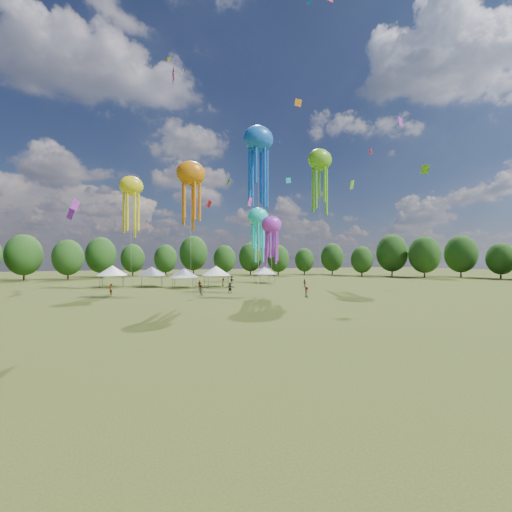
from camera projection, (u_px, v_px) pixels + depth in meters
name	position (u px, v px, depth m)	size (l,w,h in m)	color
ground	(402.00, 374.00, 16.09)	(300.00, 300.00, 0.00)	#384416
spectator_near	(201.00, 290.00, 49.82)	(0.78, 0.60, 1.60)	gray
spectators_far	(235.00, 285.00, 59.66)	(35.53, 28.57, 1.74)	gray
festival_tents	(183.00, 271.00, 66.40)	(38.13, 12.26, 4.28)	#47474C
show_kites	(262.00, 177.00, 60.41)	(44.43, 24.68, 30.33)	orange
small_kites	(210.00, 116.00, 54.57)	(77.37, 58.71, 41.31)	orange
treeline	(180.00, 255.00, 73.66)	(201.57, 95.24, 13.43)	#38281C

